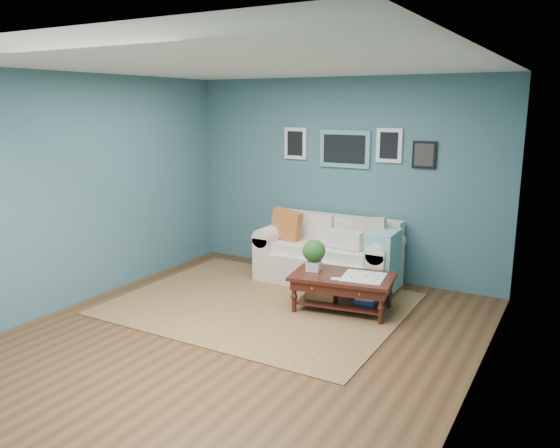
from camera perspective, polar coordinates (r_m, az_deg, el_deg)
The scene contains 4 objects.
room_shell at distance 5.40m, azimuth -3.78°, elevation 1.94°, with size 5.00×5.02×2.70m.
area_rug at distance 6.60m, azimuth -2.03°, elevation -8.30°, with size 3.28×2.63×0.01m, color brown.
loveseat at distance 7.25m, azimuth 5.70°, elevation -3.21°, with size 1.89×0.86×0.97m.
coffee_table at distance 6.34m, azimuth 6.03°, elevation -5.87°, with size 1.24×0.84×0.80m.
Camera 1 is at (2.94, -4.37, 2.34)m, focal length 35.00 mm.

